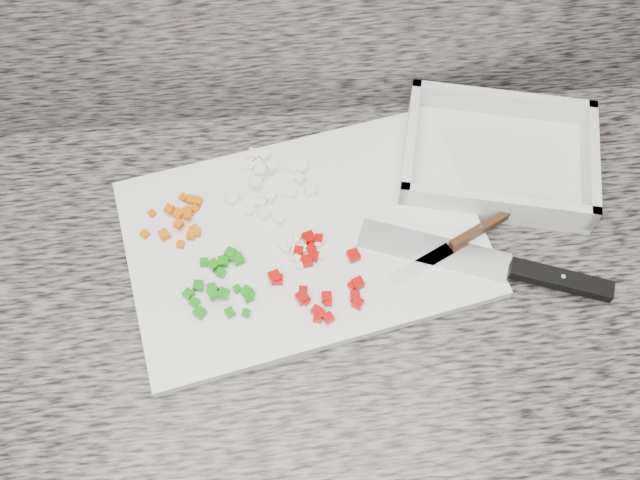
{
  "coord_description": "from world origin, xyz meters",
  "views": [
    {
      "loc": [
        0.04,
        1.02,
        1.8
      ],
      "look_at": [
        0.09,
        1.48,
        0.94
      ],
      "focal_mm": 40.0,
      "sensor_mm": 36.0,
      "label": 1
    }
  ],
  "objects": [
    {
      "name": "red_pepper_pile",
      "position": [
        0.08,
        1.43,
        0.92
      ],
      "size": [
        0.13,
        0.14,
        0.01
      ],
      "color": "#AF0402",
      "rests_on": "cutting_board"
    },
    {
      "name": "garlic_pile",
      "position": [
        0.06,
        1.48,
        0.92
      ],
      "size": [
        0.07,
        0.06,
        0.01
      ],
      "color": "#F7F2BF",
      "rests_on": "cutting_board"
    },
    {
      "name": "carrot_pile",
      "position": [
        -0.1,
        1.54,
        0.92
      ],
      "size": [
        0.09,
        0.09,
        0.02
      ],
      "color": "#D85D04",
      "rests_on": "cutting_board"
    },
    {
      "name": "cutting_board",
      "position": [
        0.07,
        1.5,
        0.91
      ],
      "size": [
        0.55,
        0.41,
        0.02
      ],
      "primitive_type": "cube",
      "rotation": [
        0.0,
        0.0,
        0.19
      ],
      "color": "white",
      "rests_on": "countertop"
    },
    {
      "name": "paring_knife",
      "position": [
        0.29,
        1.47,
        0.92
      ],
      "size": [
        0.18,
        0.1,
        0.02
      ],
      "rotation": [
        0.0,
        0.0,
        0.45
      ],
      "color": "white",
      "rests_on": "cutting_board"
    },
    {
      "name": "onion_pile",
      "position": [
        0.03,
        1.59,
        0.92
      ],
      "size": [
        0.13,
        0.13,
        0.02
      ],
      "color": "white",
      "rests_on": "cutting_board"
    },
    {
      "name": "green_pepper_pile",
      "position": [
        -0.05,
        1.44,
        0.92
      ],
      "size": [
        0.1,
        0.11,
        0.02
      ],
      "color": "#107E0B",
      "rests_on": "cutting_board"
    },
    {
      "name": "tray",
      "position": [
        0.37,
        1.6,
        0.92
      ],
      "size": [
        0.32,
        0.26,
        0.06
      ],
      "rotation": [
        0.0,
        0.0,
        -0.25
      ],
      "color": "silver",
      "rests_on": "countertop"
    },
    {
      "name": "cabinet",
      "position": [
        0.0,
        1.44,
        0.43
      ],
      "size": [
        3.92,
        0.62,
        0.86
      ],
      "primitive_type": "cube",
      "color": "white",
      "rests_on": "ground"
    },
    {
      "name": "chef_knife",
      "position": [
        0.35,
        1.41,
        0.92
      ],
      "size": [
        0.34,
        0.16,
        0.02
      ],
      "rotation": [
        0.0,
        0.0,
        -0.38
      ],
      "color": "white",
      "rests_on": "cutting_board"
    },
    {
      "name": "countertop",
      "position": [
        0.0,
        1.44,
        0.88
      ],
      "size": [
        3.96,
        0.64,
        0.04
      ],
      "primitive_type": "cube",
      "color": "#645F58",
      "rests_on": "cabinet"
    }
  ]
}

